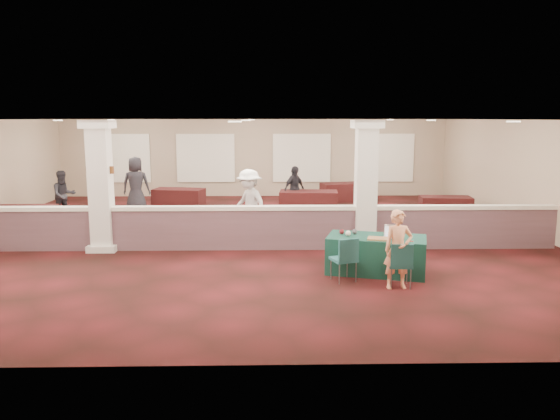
{
  "coord_description": "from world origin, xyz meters",
  "views": [
    {
      "loc": [
        0.59,
        -14.81,
        3.25
      ],
      "look_at": [
        0.87,
        -2.0,
        1.08
      ],
      "focal_mm": 35.0,
      "sensor_mm": 36.0,
      "label": 1
    }
  ],
  "objects_px": {
    "far_table_front_center": "(293,221)",
    "far_table_back_center": "(308,203)",
    "attendee_c": "(294,189)",
    "far_table_front_left": "(17,221)",
    "far_table_back_left": "(179,199)",
    "conf_chair_main": "(401,261)",
    "attendee_d": "(136,185)",
    "near_table": "(376,255)",
    "attendee_b": "(249,203)",
    "far_table_back_right": "(344,192)",
    "conf_chair_side": "(346,256)",
    "far_table_front_right": "(445,207)",
    "attendee_a": "(64,195)",
    "woman": "(398,249)"
  },
  "relations": [
    {
      "from": "far_table_back_center",
      "to": "conf_chair_main",
      "type": "bearing_deg",
      "value": -81.95
    },
    {
      "from": "attendee_a",
      "to": "attendee_c",
      "type": "distance_m",
      "value": 7.59
    },
    {
      "from": "far_table_front_left",
      "to": "far_table_back_left",
      "type": "height_order",
      "value": "far_table_front_left"
    },
    {
      "from": "conf_chair_side",
      "to": "far_table_front_center",
      "type": "xyz_separation_m",
      "value": [
        -0.83,
        4.59,
        -0.15
      ]
    },
    {
      "from": "woman",
      "to": "far_table_back_center",
      "type": "height_order",
      "value": "woman"
    },
    {
      "from": "far_table_back_right",
      "to": "attendee_a",
      "type": "relative_size",
      "value": 1.11
    },
    {
      "from": "far_table_back_left",
      "to": "attendee_c",
      "type": "relative_size",
      "value": 1.1
    },
    {
      "from": "near_table",
      "to": "conf_chair_side",
      "type": "xyz_separation_m",
      "value": [
        -0.74,
        -0.66,
        0.14
      ]
    },
    {
      "from": "far_table_front_left",
      "to": "far_table_back_center",
      "type": "bearing_deg",
      "value": 21.26
    },
    {
      "from": "near_table",
      "to": "attendee_c",
      "type": "xyz_separation_m",
      "value": [
        -1.37,
        7.53,
        0.42
      ]
    },
    {
      "from": "far_table_front_left",
      "to": "attendee_a",
      "type": "distance_m",
      "value": 2.5
    },
    {
      "from": "woman",
      "to": "far_table_back_right",
      "type": "bearing_deg",
      "value": 81.16
    },
    {
      "from": "far_table_back_center",
      "to": "attendee_c",
      "type": "xyz_separation_m",
      "value": [
        -0.47,
        0.33,
        0.41
      ]
    },
    {
      "from": "conf_chair_main",
      "to": "attendee_c",
      "type": "distance_m",
      "value": 8.75
    },
    {
      "from": "attendee_a",
      "to": "attendee_b",
      "type": "relative_size",
      "value": 0.85
    },
    {
      "from": "far_table_back_right",
      "to": "near_table",
      "type": "bearing_deg",
      "value": -94.08
    },
    {
      "from": "far_table_front_left",
      "to": "far_table_back_left",
      "type": "bearing_deg",
      "value": 50.13
    },
    {
      "from": "near_table",
      "to": "conf_chair_side",
      "type": "height_order",
      "value": "conf_chair_side"
    },
    {
      "from": "far_table_back_left",
      "to": "far_table_back_right",
      "type": "relative_size",
      "value": 1.01
    },
    {
      "from": "woman",
      "to": "far_table_front_left",
      "type": "xyz_separation_m",
      "value": [
        -9.5,
        5.01,
        -0.36
      ]
    },
    {
      "from": "far_table_front_left",
      "to": "attendee_d",
      "type": "distance_m",
      "value": 4.55
    },
    {
      "from": "near_table",
      "to": "far_table_back_right",
      "type": "relative_size",
      "value": 1.15
    },
    {
      "from": "far_table_front_right",
      "to": "attendee_b",
      "type": "xyz_separation_m",
      "value": [
        -6.43,
        -2.98,
        0.6
      ]
    },
    {
      "from": "far_table_front_right",
      "to": "attendee_b",
      "type": "distance_m",
      "value": 7.11
    },
    {
      "from": "conf_chair_main",
      "to": "far_table_front_center",
      "type": "relative_size",
      "value": 0.47
    },
    {
      "from": "near_table",
      "to": "far_table_front_right",
      "type": "height_order",
      "value": "near_table"
    },
    {
      "from": "far_table_front_right",
      "to": "attendee_a",
      "type": "relative_size",
      "value": 1.04
    },
    {
      "from": "conf_chair_main",
      "to": "woman",
      "type": "distance_m",
      "value": 0.25
    },
    {
      "from": "conf_chair_main",
      "to": "far_table_back_center",
      "type": "xyz_separation_m",
      "value": [
        -1.17,
        8.26,
        -0.13
      ]
    },
    {
      "from": "conf_chair_side",
      "to": "far_table_front_left",
      "type": "bearing_deg",
      "value": 131.87
    },
    {
      "from": "near_table",
      "to": "attendee_d",
      "type": "distance_m",
      "value": 10.37
    },
    {
      "from": "far_table_front_center",
      "to": "far_table_back_center",
      "type": "distance_m",
      "value": 3.33
    },
    {
      "from": "conf_chair_side",
      "to": "far_table_back_left",
      "type": "bearing_deg",
      "value": 97.75
    },
    {
      "from": "far_table_front_right",
      "to": "far_table_back_center",
      "type": "distance_m",
      "value": 4.57
    },
    {
      "from": "far_table_front_center",
      "to": "far_table_front_right",
      "type": "xyz_separation_m",
      "value": [
        5.2,
        2.68,
        -0.05
      ]
    },
    {
      "from": "attendee_a",
      "to": "far_table_front_right",
      "type": "bearing_deg",
      "value": -36.17
    },
    {
      "from": "attendee_b",
      "to": "far_table_back_right",
      "type": "bearing_deg",
      "value": 109.39
    },
    {
      "from": "woman",
      "to": "far_table_front_left",
      "type": "distance_m",
      "value": 10.74
    },
    {
      "from": "far_table_front_left",
      "to": "attendee_b",
      "type": "bearing_deg",
      "value": -2.64
    },
    {
      "from": "conf_chair_side",
      "to": "far_table_front_center",
      "type": "bearing_deg",
      "value": 80.35
    },
    {
      "from": "far_table_front_center",
      "to": "attendee_b",
      "type": "distance_m",
      "value": 1.38
    },
    {
      "from": "conf_chair_side",
      "to": "far_table_front_center",
      "type": "height_order",
      "value": "conf_chair_side"
    },
    {
      "from": "far_table_front_left",
      "to": "attendee_d",
      "type": "bearing_deg",
      "value": 57.52
    },
    {
      "from": "far_table_back_right",
      "to": "attendee_b",
      "type": "bearing_deg",
      "value": -118.48
    },
    {
      "from": "far_table_back_center",
      "to": "attendee_d",
      "type": "height_order",
      "value": "attendee_d"
    },
    {
      "from": "attendee_b",
      "to": "attendee_c",
      "type": "bearing_deg",
      "value": 117.71
    },
    {
      "from": "far_table_back_right",
      "to": "attendee_d",
      "type": "distance_m",
      "value": 7.99
    },
    {
      "from": "far_table_front_left",
      "to": "far_table_back_center",
      "type": "xyz_separation_m",
      "value": [
        8.39,
        3.26,
        -0.01
      ]
    },
    {
      "from": "conf_chair_side",
      "to": "attendee_a",
      "type": "xyz_separation_m",
      "value": [
        -8.13,
        7.02,
        0.26
      ]
    },
    {
      "from": "near_table",
      "to": "far_table_back_left",
      "type": "bearing_deg",
      "value": 138.88
    }
  ]
}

